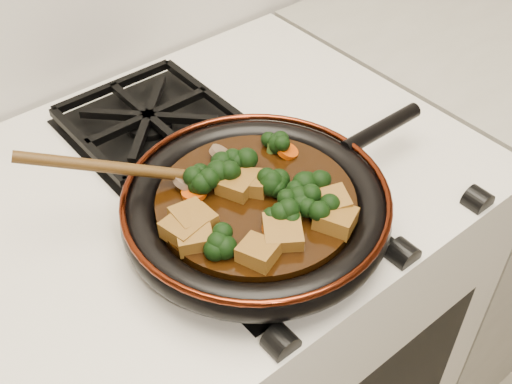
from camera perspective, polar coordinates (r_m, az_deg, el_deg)
stove at (r=1.25m, az=-3.48°, el=-14.01°), size 0.76×0.60×0.90m
burner_grate_front at (r=0.82m, az=1.06°, el=-2.84°), size 0.23×0.23×0.03m
burner_grate_back at (r=0.99m, az=-9.49°, el=6.24°), size 0.23×0.23×0.03m
skillet at (r=0.80m, az=0.12°, el=-1.29°), size 0.46×0.34×0.05m
braising_sauce at (r=0.79m, az=-0.00°, el=-1.10°), size 0.25×0.25×0.02m
tofu_cube_0 at (r=0.77m, az=6.65°, el=-1.07°), size 0.06×0.05×0.03m
tofu_cube_1 at (r=0.74m, az=-6.40°, el=-3.27°), size 0.05×0.05×0.02m
tofu_cube_2 at (r=0.73m, az=2.38°, el=-3.69°), size 0.06×0.06×0.03m
tofu_cube_3 at (r=0.79m, az=-0.33°, el=0.78°), size 0.05×0.05×0.03m
tofu_cube_4 at (r=0.75m, az=-5.84°, el=-2.39°), size 0.04×0.04×0.03m
tofu_cube_5 at (r=0.75m, az=7.09°, el=-2.40°), size 0.06×0.06×0.03m
tofu_cube_6 at (r=0.79m, az=-1.75°, el=0.58°), size 0.05×0.05×0.02m
tofu_cube_7 at (r=0.73m, az=-5.48°, el=-4.02°), size 0.05×0.05×0.02m
tofu_cube_8 at (r=0.75m, az=-5.20°, el=-2.76°), size 0.04×0.04×0.03m
tofu_cube_9 at (r=0.71m, az=0.20°, el=-5.42°), size 0.05×0.05×0.03m
broccoli_floret_0 at (r=0.79m, az=5.19°, el=0.40°), size 0.09×0.09×0.07m
broccoli_floret_1 at (r=0.80m, az=-3.16°, el=1.52°), size 0.09×0.08×0.07m
broccoli_floret_2 at (r=0.85m, az=1.38°, el=4.15°), size 0.08×0.08×0.06m
broccoli_floret_3 at (r=0.72m, az=-3.08°, el=-5.17°), size 0.08×0.08×0.06m
broccoli_floret_4 at (r=0.76m, az=5.46°, el=-1.34°), size 0.07×0.08×0.07m
broccoli_floret_5 at (r=0.80m, az=-4.82°, el=0.99°), size 0.07×0.07×0.07m
broccoli_floret_6 at (r=0.74m, az=2.34°, el=-2.67°), size 0.08×0.08×0.06m
broccoli_floret_7 at (r=0.82m, az=-1.52°, el=2.77°), size 0.08×0.08×0.06m
broccoli_floret_8 at (r=0.79m, az=1.72°, el=0.87°), size 0.07×0.07×0.05m
broccoli_floret_9 at (r=0.77m, az=3.60°, el=-0.68°), size 0.08×0.07×0.07m
carrot_coin_0 at (r=0.74m, az=1.72°, el=-3.33°), size 0.03×0.03×0.02m
carrot_coin_1 at (r=0.73m, az=-0.34°, el=-4.78°), size 0.03×0.03×0.02m
carrot_coin_2 at (r=0.85m, az=2.82°, el=3.64°), size 0.03×0.03×0.02m
carrot_coin_3 at (r=0.79m, az=-5.53°, el=-0.05°), size 0.03×0.03×0.01m
mushroom_slice_0 at (r=0.80m, az=-6.25°, el=0.86°), size 0.04×0.04×0.02m
mushroom_slice_1 at (r=0.75m, az=6.01°, el=-2.46°), size 0.04×0.04×0.03m
mushroom_slice_2 at (r=0.84m, az=-3.16°, el=3.42°), size 0.04×0.04×0.02m
wooden_spoon at (r=0.79m, az=-8.92°, el=1.76°), size 0.14×0.10×0.23m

